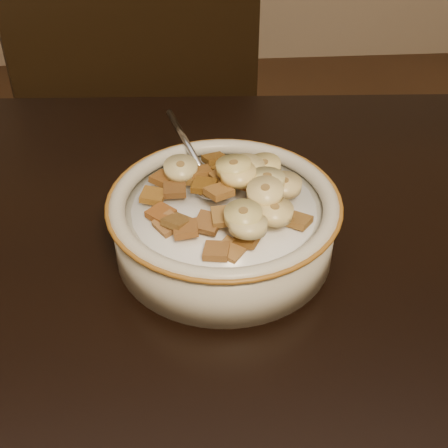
{
  "coord_description": "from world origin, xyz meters",
  "views": [
    {
      "loc": [
        0.03,
        -0.3,
        1.13
      ],
      "look_at": [
        0.06,
        0.14,
        0.78
      ],
      "focal_mm": 50.0,
      "sensor_mm": 36.0,
      "label": 1
    }
  ],
  "objects": [
    {
      "name": "milk",
      "position": [
        0.06,
        0.14,
        0.8
      ],
      "size": [
        0.16,
        0.16,
        0.0
      ],
      "primitive_type": "cylinder",
      "color": "white",
      "rests_on": "cereal_bowl"
    },
    {
      "name": "cereal_square_0",
      "position": [
        0.12,
        0.11,
        0.8
      ],
      "size": [
        0.03,
        0.03,
        0.01
      ],
      "primitive_type": "cube",
      "rotation": [
        -0.06,
        0.16,
        0.95
      ],
      "color": "olive",
      "rests_on": "milk"
    },
    {
      "name": "spoon",
      "position": [
        0.05,
        0.17,
        0.8
      ],
      "size": [
        0.05,
        0.06,
        0.01
      ],
      "primitive_type": "ellipsoid",
      "rotation": [
        0.0,
        0.0,
        3.48
      ],
      "color": "#ADB2B9",
      "rests_on": "cereal_bowl"
    },
    {
      "name": "banana_slice_2",
      "position": [
        0.09,
        0.12,
        0.83
      ],
      "size": [
        0.04,
        0.04,
        0.02
      ],
      "primitive_type": "cylinder",
      "rotation": [
        -0.13,
        -0.12,
        1.97
      ],
      "color": "beige",
      "rests_on": "milk"
    },
    {
      "name": "cereal_square_27",
      "position": [
        0.07,
        0.1,
        0.81
      ],
      "size": [
        0.03,
        0.03,
        0.01
      ],
      "primitive_type": "cube",
      "rotation": [
        0.1,
        -0.0,
        0.34
      ],
      "color": "brown",
      "rests_on": "milk"
    },
    {
      "name": "banana_slice_10",
      "position": [
        0.07,
        0.16,
        0.83
      ],
      "size": [
        0.03,
        0.03,
        0.01
      ],
      "primitive_type": "cylinder",
      "rotation": [
        -0.08,
        0.06,
        1.68
      ],
      "color": "#D8CF7D",
      "rests_on": "milk"
    },
    {
      "name": "cereal_square_3",
      "position": [
        0.02,
        0.11,
        0.81
      ],
      "size": [
        0.03,
        0.03,
        0.01
      ],
      "primitive_type": "cube",
      "rotation": [
        0.22,
        0.1,
        2.42
      ],
      "color": "brown",
      "rests_on": "milk"
    },
    {
      "name": "cereal_square_20",
      "position": [
        0.06,
        0.21,
        0.81
      ],
      "size": [
        0.03,
        0.03,
        0.01
      ],
      "primitive_type": "cube",
      "rotation": [
        -0.25,
        0.03,
        0.36
      ],
      "color": "brown",
      "rests_on": "milk"
    },
    {
      "name": "cereal_square_23",
      "position": [
        0.08,
        0.17,
        0.81
      ],
      "size": [
        0.03,
        0.03,
        0.01
      ],
      "primitive_type": "cube",
      "rotation": [
        -0.2,
        0.03,
        1.11
      ],
      "color": "#9C661E",
      "rests_on": "milk"
    },
    {
      "name": "table",
      "position": [
        0.0,
        0.0,
        0.73
      ],
      "size": [
        1.44,
        0.97,
        0.04
      ],
      "primitive_type": "cube",
      "rotation": [
        0.0,
        0.0,
        -0.05
      ],
      "color": "black",
      "rests_on": "floor"
    },
    {
      "name": "cereal_square_18",
      "position": [
        0.06,
        0.08,
        0.8
      ],
      "size": [
        0.03,
        0.03,
        0.01
      ],
      "primitive_type": "cube",
      "rotation": [
        -0.07,
        -0.18,
        2.52
      ],
      "color": "brown",
      "rests_on": "milk"
    },
    {
      "name": "cereal_square_4",
      "position": [
        0.1,
        0.15,
        0.81
      ],
      "size": [
        0.03,
        0.03,
        0.01
      ],
      "primitive_type": "cube",
      "rotation": [
        0.22,
        0.13,
        0.71
      ],
      "color": "brown",
      "rests_on": "milk"
    },
    {
      "name": "cereal_square_26",
      "position": [
        0.07,
        0.09,
        0.8
      ],
      "size": [
        0.03,
        0.03,
        0.01
      ],
      "primitive_type": "cube",
      "rotation": [
        -0.22,
        0.06,
        1.11
      ],
      "color": "brown",
      "rests_on": "milk"
    },
    {
      "name": "cereal_square_15",
      "position": [
        0.04,
        0.11,
        0.81
      ],
      "size": [
        0.03,
        0.03,
        0.01
      ],
      "primitive_type": "cube",
      "rotation": [
        -0.24,
        -0.0,
        2.71
      ],
      "color": "brown",
      "rests_on": "milk"
    },
    {
      "name": "cereal_square_24",
      "position": [
        0.03,
        0.18,
        0.81
      ],
      "size": [
        0.02,
        0.02,
        0.01
      ],
      "primitive_type": "cube",
      "rotation": [
        -0.04,
        0.17,
        0.05
      ],
      "color": "brown",
      "rests_on": "milk"
    },
    {
      "name": "cereal_square_8",
      "position": [
        0.07,
        0.16,
        0.82
      ],
      "size": [
        0.03,
        0.03,
        0.01
      ],
      "primitive_type": "cube",
      "rotation": [
        0.17,
        0.11,
        2.22
      ],
      "color": "brown",
      "rests_on": "milk"
    },
    {
      "name": "cereal_square_9",
      "position": [
        0.02,
        0.16,
        0.81
      ],
      "size": [
        0.02,
        0.02,
        0.01
      ],
      "primitive_type": "cube",
      "rotation": [
        -0.02,
        -0.01,
        0.0
      ],
      "color": "brown",
      "rests_on": "milk"
    },
    {
      "name": "cereal_square_7",
      "position": [
        0.07,
        0.2,
        0.8
      ],
      "size": [
        0.03,
        0.03,
        0.01
      ],
      "primitive_type": "cube",
      "rotation": [
        -0.09,
        0.18,
        0.45
      ],
      "color": "olive",
      "rests_on": "milk"
    },
    {
      "name": "banana_slice_8",
      "position": [
        0.08,
        0.09,
        0.82
      ],
      "size": [
        0.04,
        0.04,
        0.01
      ],
      "primitive_type": "cylinder",
      "rotation": [
        -0.0,
        0.12,
        1.15
      ],
      "color": "beige",
      "rests_on": "milk"
    },
    {
      "name": "banana_slice_9",
      "position": [
        0.08,
        0.17,
        0.82
      ],
      "size": [
        0.04,
        0.04,
        0.01
      ],
      "primitive_type": "cylinder",
      "rotation": [
        -0.04,
        -0.14,
        2.31
      ],
      "color": "#ECDD88",
      "rests_on": "milk"
    },
    {
      "name": "cereal_square_28",
      "position": [
        0.0,
        0.13,
        0.81
      ],
      "size": [
        0.03,
        0.03,
        0.01
      ],
      "primitive_type": "cube",
      "rotation": [
        -0.02,
        0.05,
        2.33
      ],
      "color": "brown",
      "rests_on": "milk"
    },
    {
      "name": "cereal_square_22",
      "position": [
        0.08,
        0.11,
        0.81
      ],
      "size": [
        0.03,
        0.03,
        0.01
      ],
      "primitive_type": "cube",
      "rotation": [
        0.19,
        -0.11,
        0.82
      ],
      "color": "brown",
      "rests_on": "milk"
    },
    {
      "name": "banana_slice_6",
      "position": [
        0.07,
        0.15,
        0.83
      ],
      "size": [
        0.04,
        0.04,
        0.01
      ],
      "primitive_type": "cylinder",
      "rotation": [
        0.02,
        -0.07,
        1.13
      ],
      "color": "#FFE887",
      "rests_on": "milk"
    },
    {
      "name": "cereal_square_5",
      "position": [
        0.01,
        0.18,
        0.81
      ],
      "size": [
        0.03,
        0.03,
        0.01
      ],
      "primitive_type": "cube",
      "rotation": [
        0.13,
        -0.07,
        2.51
      ],
      "color": "brown",
      "rests_on": "milk"
    },
    {
      "name": "cereal_square_2",
      "position": [
        0.06,
        0.11,
        0.81
      ],
      "size": [
        0.02,
        0.02,
        0.01
      ],
      "primitive_type": "cube",
      "rotation": [
        -0.02,
        -0.15,
        1.63
      ],
      "color": "brown",
      "rests_on": "milk"
    },
    {
      "name": "banana_slice_3",
      "position": [
        0.02,
        0.18,
        0.82
      ],
      "size": [
        0.04,
        0.04,
        0.01
      ],
      "primitive_type": "cylinder",
      "rotation": [
        -0.02,
        -0.14,
        1.79
      ],
      "color": "beige",
      "rests_on": "milk"
    },
    {
      "name": "cereal_square_19",
      "position": [
        0.1,
        0.19,
        0.81
      ],
      "size": [
        0.03,
        0.03,
        0.01
      ],
      "primitive_type": "cube",
      "rotation": [
        -0.17,
        0.04,
        2.67
      ],
      "color": "#895D18",
      "rests_on": "milk"
    },
    {
      "name": "cereal_square_14",
      "position": [
        0.04,
        0.15,
        0.82
      ],
      "size": [
        0.02,
        0.03,
        0.01
      ],
      "primitive_type": "cube",
      "rotation": [
        0.04,
        0.0,
        2.85
      ],
      "color": "brown",
      "rests_on": "milk"
    },
    {
      "name": "cereal_square_1",
      "position": [
        0.01,
        0.11,
        0.8
      ],
      "size": [
        0.03,
        0.03,
        0.01
      ],
      "primitive_type": "cube",
      "rotation": [
        -0.22,
        -0.08,
        2.18
      ],
      "color": "brown",
      "rests_on": "milk"
    },
    {
      "name": "cereal_bowl",
      "position": [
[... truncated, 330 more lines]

